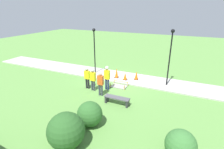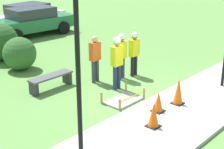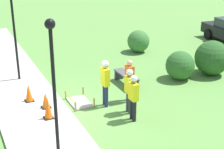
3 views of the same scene
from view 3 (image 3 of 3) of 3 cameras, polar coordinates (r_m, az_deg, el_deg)
The scene contains 16 objects.
ground_plane at distance 12.91m, azimuth -7.04°, elevation -6.15°, with size 60.00×60.00×0.00m, color #5B8E42.
sidewalk at distance 12.61m, azimuth -12.57°, elevation -7.00°, with size 28.00×2.55×0.10m.
wet_concrete_patch at distance 13.50m, azimuth -5.41°, elevation -4.60°, with size 1.22×0.80×0.39m.
traffic_cone_near_patch at distance 13.66m, azimuth -13.67°, elevation -2.97°, with size 0.34×0.34×0.70m.
traffic_cone_far_patch at distance 13.01m, azimuth -10.98°, elevation -4.23°, with size 0.34×0.34×0.60m.
traffic_cone_sidewalk_edge at distance 12.20m, azimuth -10.61°, elevation -5.43°, with size 0.34×0.34×0.82m.
park_bench at distance 15.03m, azimuth 2.37°, elevation -0.47°, with size 1.63×0.44×0.50m.
worker_supervisor at distance 12.36m, azimuth 2.91°, elevation -2.13°, with size 0.40×0.25×1.71m.
worker_assistant at distance 11.84m, azimuth 3.59°, elevation -3.27°, with size 0.40×0.25×1.70m.
worker_trainee at distance 12.81m, azimuth -1.12°, elevation -0.74°, with size 0.40×0.27×1.85m.
bystander_in_orange_shirt at distance 13.29m, azimuth 2.92°, elevation -0.61°, with size 0.40×0.22×1.70m.
lamppost_near at distance 9.20m, azimuth -9.78°, elevation 0.61°, with size 0.28×0.28×4.02m.
lamppost_far at distance 15.29m, azimuth -16.13°, elevation 8.94°, with size 0.28×0.28×4.27m.
shrub_rounded_near at distance 16.72m, azimuth 16.30°, elevation 2.67°, with size 1.63×1.63×1.63m.
shrub_rounded_mid at distance 19.52m, azimuth 4.41°, elevation 5.54°, with size 1.25×1.25×1.25m.
shrub_rounded_far at distance 15.83m, azimuth 11.25°, elevation 1.49°, with size 1.32×1.32×1.32m.
Camera 3 is at (10.94, -3.44, 5.93)m, focal length 55.00 mm.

